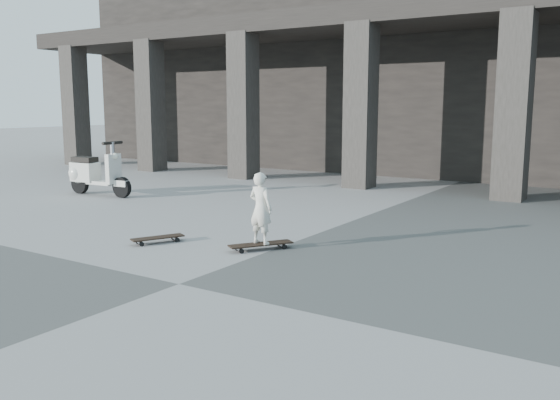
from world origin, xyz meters
The scene contains 6 objects.
ground centered at (0.00, 0.00, 0.00)m, with size 90.00×90.00×0.00m, color #4A4A47.
colonnade centered at (0.00, 13.77, 3.03)m, with size 28.00×8.82×6.00m.
longboard centered at (-0.15, 1.86, 0.07)m, with size 0.69×0.89×0.09m.
skateboard_spare centered at (-1.67, 1.36, 0.07)m, with size 0.52×0.79×0.09m.
child centered at (-0.15, 1.86, 0.60)m, with size 0.37×0.24×1.02m, color silver.
scooter centered at (-6.44, 4.05, 0.49)m, with size 1.78×0.60×1.24m.
Camera 1 is at (4.55, -4.86, 2.03)m, focal length 38.00 mm.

